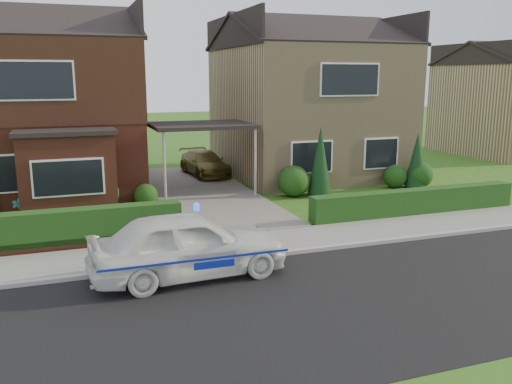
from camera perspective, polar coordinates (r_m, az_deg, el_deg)
name	(u,v)px	position (r m, az deg, el deg)	size (l,w,h in m)	color
ground	(334,302)	(11.47, 8.23, -11.37)	(120.00, 120.00, 0.00)	#255216
road	(334,302)	(11.47, 8.23, -11.37)	(60.00, 6.00, 0.02)	black
kerb	(278,254)	(14.03, 2.38, -6.54)	(60.00, 0.16, 0.12)	#9E9993
sidewalk	(264,243)	(14.96, 0.86, -5.37)	(60.00, 2.00, 0.10)	slate
driveway	(202,193)	(21.34, -5.66, -0.07)	(3.80, 12.00, 0.12)	#666059
house_left	(39,95)	(23.18, -21.91, 9.45)	(7.50, 9.53, 7.25)	brown
house_right	(306,95)	(25.66, 5.32, 10.11)	(7.50, 8.06, 7.25)	tan
carport_link	(201,126)	(20.91, -5.78, 6.88)	(3.80, 3.00, 2.77)	black
dwarf_wall	(39,248)	(15.21, -21.87, -5.46)	(7.70, 0.25, 0.36)	brown
hedge_left	(40,253)	(15.41, -21.80, -5.94)	(7.50, 0.55, 0.90)	#183210
hedge_right	(414,216)	(18.74, 16.32, -2.41)	(7.50, 0.55, 0.80)	#183210
shrub_left_mid	(99,194)	(18.98, -16.20, -0.18)	(1.32, 1.32, 1.32)	#183210
shrub_left_near	(146,195)	(19.48, -11.53, -0.35)	(0.84, 0.84, 0.84)	#183210
shrub_right_near	(294,181)	(20.77, 3.99, 1.14)	(1.20, 1.20, 1.20)	#183210
shrub_right_mid	(395,176)	(23.08, 14.41, 1.60)	(0.96, 0.96, 0.96)	#183210
shrub_right_far	(420,175)	(23.40, 16.86, 1.75)	(1.08, 1.08, 1.08)	#183210
conifer_a	(320,163)	(20.89, 6.76, 3.10)	(0.90, 0.90, 2.60)	black
conifer_b	(417,162)	(23.20, 16.54, 3.08)	(0.90, 0.90, 2.20)	black
neighbour_right	(511,110)	(35.61, 25.22, 7.86)	(6.50, 7.00, 5.20)	tan
police_car	(188,245)	(12.51, -7.16, -5.57)	(4.13, 4.58, 1.70)	silver
driveway_car	(205,163)	(24.81, -5.44, 3.06)	(1.50, 3.70, 1.07)	brown
potted_plant_a	(19,211)	(18.56, -23.64, -1.86)	(0.41, 0.28, 0.78)	gray
potted_plant_c	(13,234)	(15.86, -24.18, -4.06)	(0.47, 0.47, 0.83)	gray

